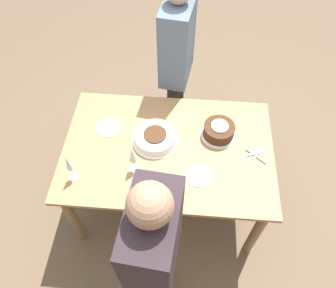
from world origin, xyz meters
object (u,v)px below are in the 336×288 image
(cake_front_chocolate, at_px, (219,130))
(person_watching, at_px, (156,253))
(cake_center_white, at_px, (155,137))
(person_cutting, at_px, (177,56))
(wine_glass_far, at_px, (133,156))
(wine_glass_near, at_px, (69,164))

(cake_front_chocolate, xyz_separation_m, person_watching, (0.36, 0.99, 0.20))
(cake_center_white, bearing_deg, person_cutting, -98.69)
(wine_glass_far, bearing_deg, person_watching, 108.91)
(wine_glass_near, relative_size, person_watching, 0.15)
(cake_front_chocolate, bearing_deg, person_cutting, -59.96)
(person_cutting, bearing_deg, wine_glass_far, -5.29)
(person_cutting, bearing_deg, person_watching, 7.82)
(wine_glass_near, height_order, person_cutting, person_cutting)
(cake_center_white, distance_m, wine_glass_near, 0.64)
(cake_center_white, xyz_separation_m, wine_glass_near, (0.52, 0.35, 0.13))
(cake_front_chocolate, xyz_separation_m, wine_glass_far, (0.58, 0.34, 0.11))
(cake_front_chocolate, bearing_deg, wine_glass_far, 30.89)
(cake_front_chocolate, height_order, wine_glass_far, wine_glass_far)
(person_cutting, distance_m, person_watching, 1.60)
(wine_glass_far, height_order, person_watching, person_watching)
(person_cutting, xyz_separation_m, person_watching, (0.01, 1.59, 0.04))
(wine_glass_far, relative_size, person_watching, 0.14)
(cake_center_white, height_order, person_watching, person_watching)
(wine_glass_near, xyz_separation_m, wine_glass_far, (-0.40, -0.10, -0.00))
(person_cutting, bearing_deg, cake_front_chocolate, 38.05)
(person_watching, bearing_deg, person_cutting, 5.32)
(cake_center_white, bearing_deg, wine_glass_far, 64.98)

